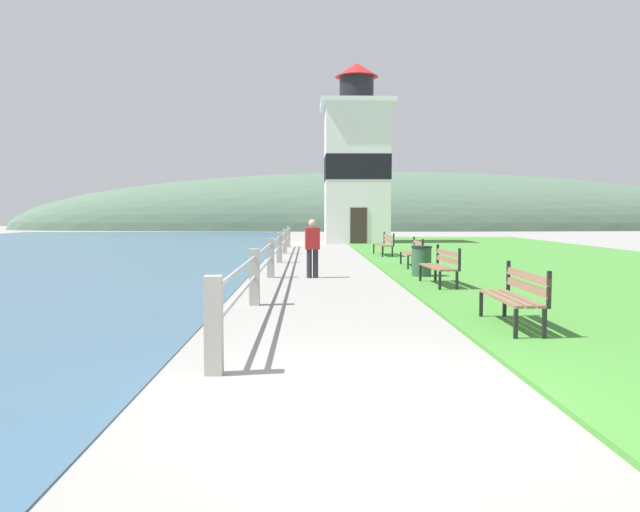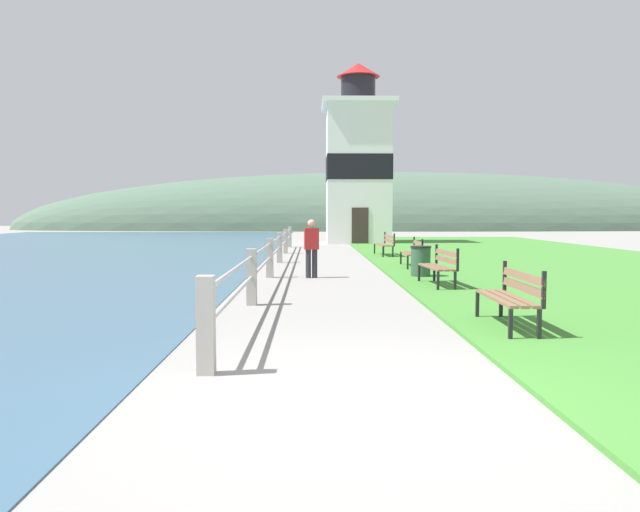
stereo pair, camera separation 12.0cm
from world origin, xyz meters
name	(u,v)px [view 2 (the right image)]	position (x,y,z in m)	size (l,w,h in m)	color
ground_plane	(359,402)	(0.00, 0.00, 0.00)	(160.00, 160.00, 0.00)	gray
grass_verge	(554,263)	(7.62, 15.08, 0.03)	(12.00, 45.24, 0.06)	#428433
seawall_railing	(275,249)	(-1.52, 13.32, 0.60)	(0.18, 24.82, 1.04)	#A8A399
park_bench_near	(512,293)	(2.44, 3.36, 0.54)	(0.50, 1.79, 0.94)	brown
park_bench_midway	(440,264)	(2.48, 8.56, 0.54)	(0.58, 1.79, 0.94)	brown
park_bench_far	(413,251)	(2.68, 13.48, 0.54)	(0.54, 1.96, 0.94)	brown
park_bench_by_lighthouse	(386,243)	(2.45, 18.66, 0.54)	(0.60, 2.02, 0.94)	brown
lighthouse	(358,165)	(2.19, 29.96, 4.41)	(4.04, 4.04, 10.08)	white
person_strolling	(311,246)	(-0.43, 10.77, 0.83)	(0.40, 0.25, 1.52)	#28282D
trash_bin	(421,262)	(2.40, 10.60, 0.42)	(0.54, 0.54, 0.84)	#2D5138
distant_hillside	(392,229)	(8.00, 60.16, 0.00)	(80.00, 16.00, 12.00)	#4C6651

